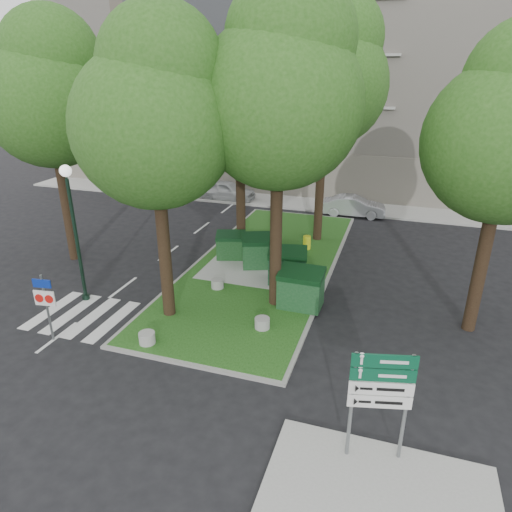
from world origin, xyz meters
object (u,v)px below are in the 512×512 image
at_px(bollard_mid, 218,284).
at_px(car_silver, 354,206).
at_px(dumpster_d, 301,289).
at_px(tree_median_near_left, 156,111).
at_px(tree_street_left, 50,91).
at_px(dumpster_b, 260,251).
at_px(litter_bin, 307,242).
at_px(dumpster_a, 231,246).
at_px(traffic_sign_pole, 45,299).
at_px(car_white, 227,190).
at_px(street_lamp, 73,218).
at_px(directional_sign, 381,390).
at_px(tree_median_near_right, 282,87).
at_px(tree_median_mid, 242,106).
at_px(tree_median_far, 328,73).
at_px(dumpster_c, 287,266).
at_px(bollard_left, 147,338).
at_px(bollard_right, 262,323).

distance_m(bollard_mid, car_silver, 12.67).
bearing_deg(dumpster_d, tree_median_near_left, -154.92).
relative_size(tree_street_left, dumpster_b, 5.76).
bearing_deg(dumpster_d, tree_street_left, 173.28).
bearing_deg(litter_bin, dumpster_a, -145.16).
bearing_deg(dumpster_b, traffic_sign_pole, -142.88).
bearing_deg(dumpster_a, car_white, 95.58).
distance_m(street_lamp, car_silver, 17.05).
distance_m(tree_median_near_left, dumpster_d, 8.07).
bearing_deg(bollard_mid, directional_sign, -45.56).
distance_m(tree_median_near_left, dumpster_b, 8.45).
bearing_deg(tree_median_near_right, tree_median_mid, 123.69).
distance_m(bollard_mid, litter_bin, 5.99).
bearing_deg(dumpster_a, tree_median_near_right, -64.58).
relative_size(dumpster_a, bollard_mid, 3.04).
bearing_deg(litter_bin, tree_median_far, 79.46).
bearing_deg(directional_sign, dumpster_b, 107.63).
bearing_deg(tree_median_near_right, dumpster_c, 93.26).
relative_size(tree_median_far, dumpster_d, 7.09).
xyz_separation_m(tree_street_left, street_lamp, (3.10, -3.42, -4.27)).
bearing_deg(car_white, tree_median_mid, -152.83).
bearing_deg(tree_street_left, tree_median_far, 29.28).
distance_m(dumpster_a, car_silver, 10.00).
xyz_separation_m(bollard_left, car_silver, (4.76, 16.48, 0.31)).
bearing_deg(bollard_left, directional_sign, -18.40).
relative_size(bollard_left, car_silver, 0.14).
height_order(dumpster_c, street_lamp, street_lamp).
bearing_deg(car_silver, street_lamp, 145.55).
height_order(tree_median_near_right, bollard_right, tree_median_near_right).
height_order(dumpster_a, dumpster_c, dumpster_c).
height_order(dumpster_d, car_white, dumpster_d).
height_order(tree_median_near_left, dumpster_a, tree_median_near_left).
relative_size(dumpster_c, car_white, 0.45).
distance_m(dumpster_b, car_white, 11.71).
height_order(dumpster_a, directional_sign, directional_sign).
bearing_deg(dumpster_b, litter_bin, 38.63).
bearing_deg(dumpster_d, bollard_mid, 173.66).
bearing_deg(tree_median_near_right, bollard_mid, 170.71).
bearing_deg(tree_median_mid, bollard_left, -92.32).
bearing_deg(car_silver, bollard_mid, 158.21).
bearing_deg(bollard_right, dumpster_b, 108.54).
bearing_deg(directional_sign, street_lamp, 144.48).
height_order(street_lamp, traffic_sign_pole, street_lamp).
bearing_deg(street_lamp, directional_sign, -21.87).
bearing_deg(bollard_mid, car_silver, 71.08).
bearing_deg(directional_sign, tree_median_near_left, 135.62).
height_order(tree_street_left, dumpster_c, tree_street_left).
bearing_deg(dumpster_b, dumpster_a, 141.95).
bearing_deg(dumpster_c, dumpster_a, 140.49).
bearing_deg(litter_bin, traffic_sign_pole, -121.59).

